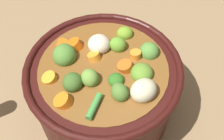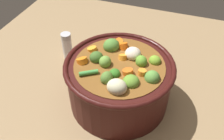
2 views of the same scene
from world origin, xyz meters
TOP-DOWN VIEW (x-y plane):
  - ground_plane at (0.00, 0.00)m, footprint 1.10×1.10m
  - cooking_pot at (0.00, 0.00)m, footprint 0.28×0.28m

SIDE VIEW (x-z plane):
  - ground_plane at x=0.00m, z-range 0.00..0.00m
  - cooking_pot at x=0.00m, z-range -0.01..0.15m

